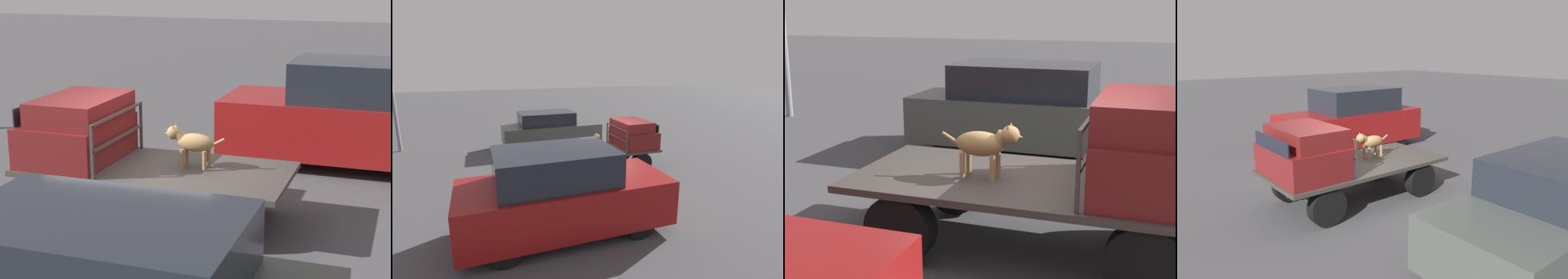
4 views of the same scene
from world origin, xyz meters
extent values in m
plane|color=#474749|center=(0.00, 0.00, 0.00)|extent=(80.00, 80.00, 0.00)
cylinder|color=black|center=(1.27, 0.79, 0.39)|extent=(0.78, 0.24, 0.78)
cylinder|color=black|center=(1.27, -0.79, 0.39)|extent=(0.78, 0.24, 0.78)
cylinder|color=black|center=(-1.27, 0.79, 0.39)|extent=(0.78, 0.24, 0.78)
cylinder|color=black|center=(-1.27, -0.79, 0.39)|extent=(0.78, 0.24, 0.78)
cube|color=black|center=(0.00, 0.33, 0.67)|extent=(3.77, 0.10, 0.18)
cube|color=black|center=(0.00, -0.33, 0.67)|extent=(3.77, 0.10, 0.18)
cube|color=#3D3833|center=(0.00, 0.00, 0.80)|extent=(4.09, 1.90, 0.08)
cube|color=maroon|center=(1.35, 0.00, 1.15)|extent=(1.30, 1.78, 0.63)
cube|color=maroon|center=(1.25, 0.00, 1.65)|extent=(1.11, 1.64, 0.38)
cube|color=black|center=(1.99, 0.00, 1.60)|extent=(0.02, 1.46, 0.29)
cube|color=#3D3833|center=(0.62, 0.87, 1.24)|extent=(0.04, 0.04, 0.80)
cube|color=#3D3833|center=(0.62, -0.87, 1.24)|extent=(0.04, 0.04, 0.80)
cube|color=#3D3833|center=(0.62, 0.00, 1.62)|extent=(0.04, 1.74, 0.04)
cube|color=#3D3833|center=(0.62, 0.00, 1.24)|extent=(0.04, 1.74, 0.04)
cylinder|color=#9E7547|center=(-0.41, -0.03, 0.99)|extent=(0.06, 0.06, 0.30)
cylinder|color=#9E7547|center=(-0.41, -0.24, 0.99)|extent=(0.06, 0.06, 0.30)
cylinder|color=#9E7547|center=(-0.76, -0.03, 0.99)|extent=(0.06, 0.06, 0.30)
cylinder|color=#9E7547|center=(-0.76, -0.24, 0.99)|extent=(0.06, 0.06, 0.30)
ellipsoid|color=olive|center=(-0.59, -0.13, 1.23)|extent=(0.57, 0.28, 0.28)
sphere|color=#9E7547|center=(-0.43, -0.13, 1.18)|extent=(0.13, 0.13, 0.13)
cylinder|color=olive|center=(-0.34, -0.13, 1.31)|extent=(0.20, 0.15, 0.19)
sphere|color=olive|center=(-0.24, -0.13, 1.36)|extent=(0.21, 0.21, 0.21)
cone|color=#9E7547|center=(-0.15, -0.13, 1.34)|extent=(0.11, 0.11, 0.11)
cone|color=olive|center=(-0.25, -0.08, 1.45)|extent=(0.06, 0.08, 0.10)
cone|color=olive|center=(-0.25, -0.19, 1.45)|extent=(0.06, 0.08, 0.10)
cylinder|color=olive|center=(-0.93, -0.13, 1.26)|extent=(0.24, 0.04, 0.16)
cylinder|color=black|center=(0.50, 4.87, 0.30)|extent=(0.60, 0.20, 0.60)
cylinder|color=black|center=(0.50, 3.29, 0.30)|extent=(0.60, 0.20, 0.60)
cylinder|color=black|center=(-2.35, 4.87, 0.30)|extent=(0.60, 0.20, 0.60)
cylinder|color=black|center=(-2.35, 3.29, 0.30)|extent=(0.60, 0.20, 0.60)
cube|color=#474C47|center=(-0.92, 4.08, 0.68)|extent=(4.60, 1.86, 0.84)
cube|color=#1E232B|center=(-1.15, 4.08, 1.40)|extent=(2.53, 1.67, 0.61)
cylinder|color=black|center=(-0.98, -2.93, 0.30)|extent=(0.60, 0.20, 0.60)
cylinder|color=black|center=(-0.98, -4.63, 0.30)|extent=(0.60, 0.20, 0.60)
cylinder|color=black|center=(-3.98, -2.93, 0.30)|extent=(0.60, 0.20, 0.60)
cylinder|color=black|center=(-3.98, -4.63, 0.30)|extent=(0.60, 0.20, 0.60)
cube|color=maroon|center=(-2.48, -3.78, 0.78)|extent=(4.85, 1.98, 1.06)
cube|color=#1E232B|center=(-2.72, -3.78, 1.70)|extent=(2.67, 1.78, 0.77)
camera|label=1|loc=(-3.64, 8.81, 3.77)|focal=60.00mm
camera|label=2|loc=(-4.28, -10.14, 3.93)|focal=28.00mm
camera|label=3|loc=(1.34, -5.68, 2.71)|focal=50.00mm
camera|label=4|loc=(4.84, 6.70, 3.35)|focal=35.00mm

